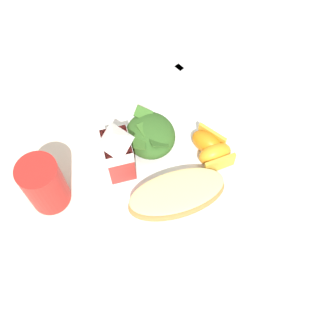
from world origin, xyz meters
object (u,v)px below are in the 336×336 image
(green_salad_pile, at_px, (150,135))
(metal_fork, at_px, (196,81))
(orange_wedge_front, at_px, (216,157))
(orange_wedge_middle, at_px, (207,142))
(cheesy_pizza_bread, at_px, (179,194))
(drinking_red_cup, at_px, (44,184))
(white_plate, at_px, (168,173))
(milk_carton, at_px, (118,151))

(green_salad_pile, xyz_separation_m, metal_fork, (0.12, -0.13, -0.03))
(orange_wedge_front, relative_size, orange_wedge_middle, 0.92)
(cheesy_pizza_bread, height_order, green_salad_pile, green_salad_pile)
(cheesy_pizza_bread, relative_size, drinking_red_cup, 1.66)
(cheesy_pizza_bread, xyz_separation_m, green_salad_pile, (0.13, 0.02, 0.00))
(cheesy_pizza_bread, bearing_deg, white_plate, 3.79)
(metal_fork, bearing_deg, milk_carton, 130.85)
(white_plate, distance_m, orange_wedge_middle, 0.09)
(cheesy_pizza_bread, relative_size, green_salad_pile, 1.64)
(orange_wedge_middle, height_order, drinking_red_cup, drinking_red_cup)
(green_salad_pile, bearing_deg, orange_wedge_front, -126.60)
(cheesy_pizza_bread, xyz_separation_m, orange_wedge_middle, (0.08, -0.08, 0.00))
(white_plate, height_order, metal_fork, white_plate)
(white_plate, relative_size, orange_wedge_front, 4.40)
(cheesy_pizza_bread, bearing_deg, orange_wedge_front, -58.54)
(orange_wedge_front, distance_m, orange_wedge_middle, 0.03)
(green_salad_pile, xyz_separation_m, orange_wedge_front, (-0.07, -0.10, -0.00))
(cheesy_pizza_bread, relative_size, orange_wedge_middle, 2.50)
(white_plate, distance_m, cheesy_pizza_bread, 0.06)
(green_salad_pile, height_order, orange_wedge_front, green_salad_pile)
(orange_wedge_middle, xyz_separation_m, drinking_red_cup, (-0.02, 0.29, 0.02))
(green_salad_pile, distance_m, orange_wedge_front, 0.13)
(orange_wedge_front, distance_m, metal_fork, 0.20)
(green_salad_pile, relative_size, drinking_red_cup, 1.02)
(cheesy_pizza_bread, xyz_separation_m, metal_fork, (0.25, -0.11, -0.03))
(white_plate, xyz_separation_m, drinking_red_cup, (0.01, 0.21, 0.04))
(white_plate, relative_size, drinking_red_cup, 2.68)
(milk_carton, bearing_deg, orange_wedge_middle, -89.74)
(green_salad_pile, bearing_deg, drinking_red_cup, 106.50)
(white_plate, bearing_deg, metal_fork, -30.39)
(orange_wedge_front, xyz_separation_m, metal_fork, (0.20, -0.03, -0.03))
(drinking_red_cup, bearing_deg, cheesy_pizza_bread, -107.61)
(green_salad_pile, relative_size, orange_wedge_front, 1.67)
(metal_fork, bearing_deg, orange_wedge_front, 172.25)
(drinking_red_cup, bearing_deg, orange_wedge_front, -93.34)
(metal_fork, bearing_deg, drinking_red_cup, 119.52)
(green_salad_pile, height_order, drinking_red_cup, drinking_red_cup)
(white_plate, xyz_separation_m, metal_fork, (0.19, -0.11, -0.01))
(white_plate, relative_size, green_salad_pile, 2.64)
(green_salad_pile, bearing_deg, white_plate, -167.82)
(white_plate, bearing_deg, green_salad_pile, 12.18)
(white_plate, xyz_separation_m, cheesy_pizza_bread, (-0.06, -0.00, 0.03))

